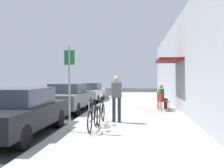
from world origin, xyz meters
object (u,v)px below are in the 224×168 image
object	(u,v)px
street_sign	(69,82)
cafe_chair_1	(161,99)
parking_meter	(89,99)
parked_car_1	(68,97)
bicycle_1	(101,113)
pedestrian_standing	(117,95)
seated_patron_1	(162,95)
parked_car_2	(89,92)
bicycle_0	(93,118)
parked_car_0	(19,111)
cafe_chair_0	(162,101)

from	to	relation	value
street_sign	cafe_chair_1	size ratio (longest dim) A/B	2.99
parking_meter	parked_car_1	bearing A→B (deg)	124.71
parking_meter	bicycle_1	xyz separation A→B (m)	(0.70, -1.32, -0.41)
pedestrian_standing	cafe_chair_1	bearing A→B (deg)	64.51
parking_meter	seated_patron_1	bearing A→B (deg)	43.44
parking_meter	pedestrian_standing	world-z (taller)	pedestrian_standing
parked_car_1	parked_car_2	distance (m)	5.49
parked_car_2	cafe_chair_1	world-z (taller)	parked_car_2
street_sign	bicycle_1	world-z (taller)	street_sign
street_sign	parked_car_2	bearing A→B (deg)	98.15
parking_meter	street_sign	world-z (taller)	street_sign
parking_meter	bicycle_0	bearing A→B (deg)	-75.65
parking_meter	pedestrian_standing	distance (m)	1.64
street_sign	parked_car_0	bearing A→B (deg)	-170.98
seated_patron_1	street_sign	bearing A→B (deg)	-119.54
seated_patron_1	pedestrian_standing	size ratio (longest dim) A/B	0.76
parked_car_0	parking_meter	bearing A→B (deg)	62.59
parked_car_0	parking_meter	world-z (taller)	parked_car_0
pedestrian_standing	parked_car_2	bearing A→B (deg)	107.62
parked_car_1	parking_meter	xyz separation A→B (m)	(1.55, -2.24, 0.14)
bicycle_1	pedestrian_standing	bearing A→B (deg)	26.68
parking_meter	cafe_chair_0	world-z (taller)	parking_meter
street_sign	bicycle_0	size ratio (longest dim) A/B	1.52
parked_car_0	parking_meter	distance (m)	3.37
parked_car_2	parking_meter	size ratio (longest dim) A/B	3.33
bicycle_1	cafe_chair_1	world-z (taller)	bicycle_1
parked_car_0	street_sign	distance (m)	1.76
cafe_chair_1	pedestrian_standing	size ratio (longest dim) A/B	0.51
cafe_chair_0	pedestrian_standing	size ratio (longest dim) A/B	0.51
parked_car_0	street_sign	xyz separation A→B (m)	(1.50, 0.24, 0.90)
bicycle_1	parked_car_1	bearing A→B (deg)	122.30
parked_car_2	cafe_chair_1	size ratio (longest dim) A/B	5.06
street_sign	seated_patron_1	world-z (taller)	street_sign
parked_car_0	parked_car_1	xyz separation A→B (m)	(-0.00, 5.23, 0.01)
cafe_chair_0	pedestrian_standing	world-z (taller)	pedestrian_standing
bicycle_0	cafe_chair_1	distance (m)	6.01
bicycle_0	parked_car_1	bearing A→B (deg)	115.13
bicycle_1	seated_patron_1	xyz separation A→B (m)	(2.56, 4.40, 0.34)
parking_meter	cafe_chair_1	size ratio (longest dim) A/B	1.52
bicycle_1	cafe_chair_0	world-z (taller)	bicycle_1
cafe_chair_0	bicycle_0	bearing A→B (deg)	-119.35
parking_meter	seated_patron_1	size ratio (longest dim) A/B	1.02
parked_car_0	bicycle_1	world-z (taller)	parked_car_0
parking_meter	street_sign	xyz separation A→B (m)	(-0.05, -2.75, 0.75)
cafe_chair_0	seated_patron_1	bearing A→B (deg)	85.95
parked_car_2	bicycle_0	bearing A→B (deg)	-77.95
parked_car_1	parked_car_2	world-z (taller)	parked_car_1
bicycle_0	cafe_chair_0	world-z (taller)	bicycle_0
cafe_chair_0	cafe_chair_1	xyz separation A→B (m)	(-0.00, 0.79, 0.00)
cafe_chair_0	seated_patron_1	distance (m)	0.83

